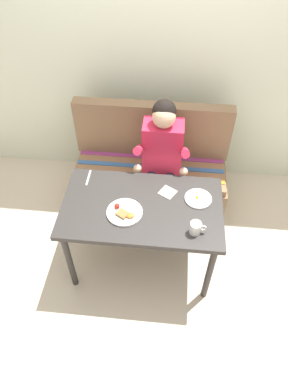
# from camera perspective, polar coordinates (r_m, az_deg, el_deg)

# --- Properties ---
(ground_plane) EXTENTS (8.00, 8.00, 0.00)m
(ground_plane) POSITION_cam_1_polar(r_m,az_deg,el_deg) (3.15, -0.28, -10.99)
(ground_plane) COLOR beige
(back_wall) EXTENTS (4.40, 0.10, 2.60)m
(back_wall) POSITION_cam_1_polar(r_m,az_deg,el_deg) (3.24, 2.12, 21.91)
(back_wall) COLOR beige
(back_wall) RESTS_ON ground
(table) EXTENTS (1.20, 0.70, 0.73)m
(table) POSITION_cam_1_polar(r_m,az_deg,el_deg) (2.62, -0.33, -3.46)
(table) COLOR #2D2A28
(table) RESTS_ON ground
(couch) EXTENTS (1.44, 0.56, 1.00)m
(couch) POSITION_cam_1_polar(r_m,az_deg,el_deg) (3.38, 1.04, 3.06)
(couch) COLOR brown
(couch) RESTS_ON ground
(person) EXTENTS (0.45, 0.61, 1.21)m
(person) POSITION_cam_1_polar(r_m,az_deg,el_deg) (2.97, 2.98, 6.30)
(person) COLOR #C92644
(person) RESTS_ON ground
(plate_breakfast) EXTENTS (0.26, 0.26, 0.05)m
(plate_breakfast) POSITION_cam_1_polar(r_m,az_deg,el_deg) (2.51, -3.28, -3.36)
(plate_breakfast) COLOR white
(plate_breakfast) RESTS_ON table
(plate_eggs) EXTENTS (0.20, 0.20, 0.04)m
(plate_eggs) POSITION_cam_1_polar(r_m,az_deg,el_deg) (2.63, 8.94, -1.07)
(plate_eggs) COLOR white
(plate_eggs) RESTS_ON table
(coffee_mug) EXTENTS (0.12, 0.08, 0.09)m
(coffee_mug) POSITION_cam_1_polar(r_m,az_deg,el_deg) (2.40, 8.56, -5.85)
(coffee_mug) COLOR white
(coffee_mug) RESTS_ON table
(napkin) EXTENTS (0.15, 0.15, 0.01)m
(napkin) POSITION_cam_1_polar(r_m,az_deg,el_deg) (2.66, 3.93, -0.05)
(napkin) COLOR silver
(napkin) RESTS_ON table
(fork) EXTENTS (0.02, 0.17, 0.00)m
(fork) POSITION_cam_1_polar(r_m,az_deg,el_deg) (2.80, -9.17, 2.36)
(fork) COLOR silver
(fork) RESTS_ON table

